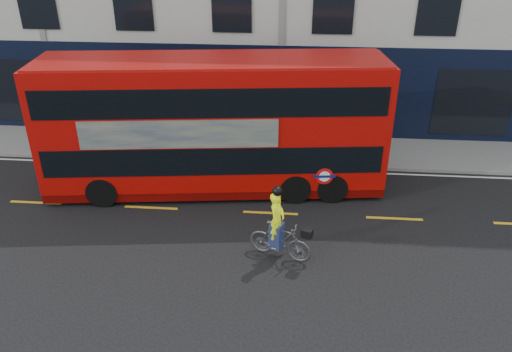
# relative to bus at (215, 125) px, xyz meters

# --- Properties ---
(ground) EXTENTS (120.00, 120.00, 0.00)m
(ground) POSITION_rel_bus_xyz_m (2.00, -3.15, -2.38)
(ground) COLOR black
(ground) RESTS_ON ground
(pavement) EXTENTS (60.00, 3.00, 0.12)m
(pavement) POSITION_rel_bus_xyz_m (2.00, 3.35, -2.32)
(pavement) COLOR gray
(pavement) RESTS_ON ground
(kerb) EXTENTS (60.00, 0.12, 0.13)m
(kerb) POSITION_rel_bus_xyz_m (2.00, 1.85, -2.31)
(kerb) COLOR slate
(kerb) RESTS_ON ground
(road_edge_line) EXTENTS (58.00, 0.10, 0.01)m
(road_edge_line) POSITION_rel_bus_xyz_m (2.00, 1.55, -2.37)
(road_edge_line) COLOR silver
(road_edge_line) RESTS_ON ground
(lane_dashes) EXTENTS (58.00, 0.12, 0.01)m
(lane_dashes) POSITION_rel_bus_xyz_m (2.00, -1.65, -2.37)
(lane_dashes) COLOR gold
(lane_dashes) RESTS_ON ground
(bus) EXTENTS (11.71, 3.96, 4.63)m
(bus) POSITION_rel_bus_xyz_m (0.00, 0.00, 0.00)
(bus) COLOR #AD0A06
(bus) RESTS_ON ground
(cyclist) EXTENTS (1.92, 1.10, 2.26)m
(cyclist) POSITION_rel_bus_xyz_m (2.37, -3.99, -1.63)
(cyclist) COLOR #494D4F
(cyclist) RESTS_ON ground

